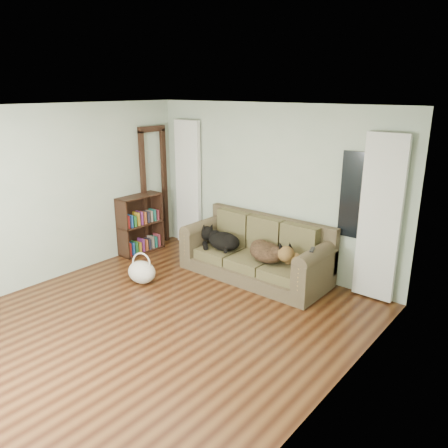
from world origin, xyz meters
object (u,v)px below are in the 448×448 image
Objects in this scene: sofa at (255,249)px; tote_bag at (142,273)px; dog_black_lab at (222,240)px; dog_shepherd at (269,252)px; bookshelf at (140,225)px.

tote_bag is at bearing -133.21° from sofa.
tote_bag is (-0.58, -1.18, -0.32)m from dog_black_lab.
dog_shepherd is 2.51m from bookshelf.
tote_bag is at bearing 67.35° from dog_shepherd.
dog_black_lab is 1.36× the size of tote_bag.
bookshelf is (-2.49, -0.33, 0.01)m from dog_shepherd.
bookshelf is (-2.20, -0.39, 0.05)m from sofa.
bookshelf reaches higher than sofa.
tote_bag is (-1.17, -1.25, -0.29)m from sofa.
sofa is 2.23m from bookshelf.
bookshelf reaches higher than dog_black_lab.
bookshelf is at bearing -170.03° from sofa.
sofa is at bearing 26.37° from dog_black_lab.
dog_shepherd is at bearing 13.97° from bookshelf.
dog_black_lab is 1.63m from bookshelf.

